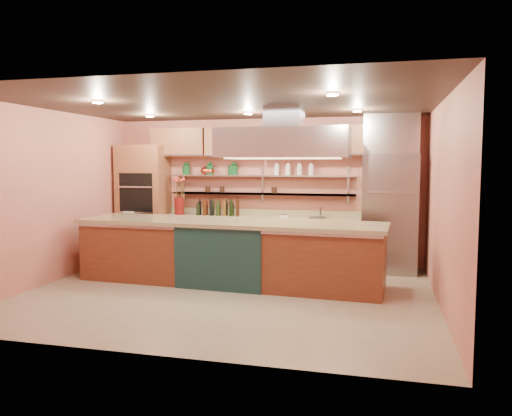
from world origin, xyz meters
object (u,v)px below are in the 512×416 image
(flower_vase, at_px, (179,206))
(green_canister, at_px, (232,170))
(island, at_px, (229,252))
(copper_kettle, at_px, (205,171))
(refrigerator, at_px, (389,213))
(kitchen_scale, at_px, (284,215))

(flower_vase, height_order, green_canister, green_canister)
(island, xyz_separation_m, green_canister, (-0.48, 1.76, 1.29))
(copper_kettle, distance_m, green_canister, 0.55)
(island, distance_m, green_canister, 2.24)
(flower_vase, relative_size, green_canister, 1.91)
(refrigerator, bearing_deg, island, -148.68)
(flower_vase, bearing_deg, kitchen_scale, 0.00)
(green_canister, bearing_deg, flower_vase, -167.84)
(refrigerator, bearing_deg, kitchen_scale, 179.70)
(refrigerator, relative_size, kitchen_scale, 14.27)
(flower_vase, relative_size, kitchen_scale, 2.31)
(island, height_order, copper_kettle, copper_kettle)
(refrigerator, height_order, green_canister, refrigerator)
(island, bearing_deg, flower_vase, 137.20)
(island, bearing_deg, green_canister, 108.17)
(island, xyz_separation_m, flower_vase, (-1.50, 1.54, 0.59))
(island, height_order, kitchen_scale, island)
(green_canister, bearing_deg, island, -74.80)
(island, height_order, green_canister, green_canister)
(flower_vase, xyz_separation_m, green_canister, (1.02, 0.22, 0.70))
(flower_vase, bearing_deg, copper_kettle, 24.98)
(refrigerator, height_order, island, refrigerator)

